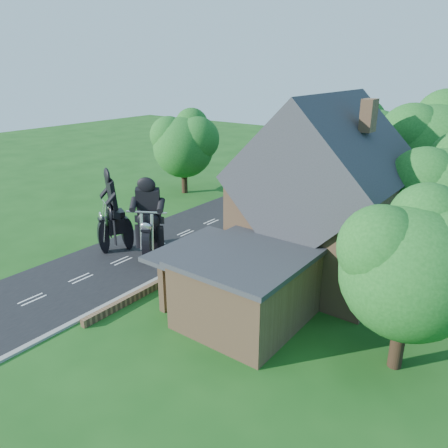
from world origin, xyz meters
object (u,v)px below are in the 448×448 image
Objects in this scene: garden_wall at (224,249)px; motorcycle_lead at (151,246)px; motorcycle_follow at (116,239)px; house at (323,202)px; annex at (244,286)px.

garden_wall is 12.90× the size of motorcycle_lead.
motorcycle_follow is (-5.81, -4.09, 0.64)m from garden_wall.
motorcycle_follow is (-12.00, -5.09, -3.51)m from house.
annex is at bearing -95.24° from house.
house is 6.01× the size of motorcycle_lead.
garden_wall is 7.52m from house.
house is 7.30m from annex.
house is (6.19, 1.00, 4.14)m from garden_wall.
annex is 9.04m from motorcycle_lead.
annex is 3.93× the size of motorcycle_follow.
motorcycle_lead is at bearing -131.65° from garden_wall.
annex is 11.55m from motorcycle_follow.
garden_wall is 7.14m from motorcycle_follow.
motorcycle_follow is (-11.38, 1.71, -0.93)m from annex.
house is at bearing 9.17° from garden_wall.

